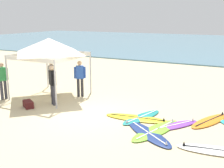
{
  "coord_description": "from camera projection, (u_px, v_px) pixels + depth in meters",
  "views": [
    {
      "loc": [
        5.5,
        -8.61,
        3.71
      ],
      "look_at": [
        0.47,
        1.18,
        1.0
      ],
      "focal_mm": 44.3,
      "sensor_mm": 36.0,
      "label": 1
    }
  ],
  "objects": [
    {
      "name": "surfboard_yellow",
      "position": [
        137.0,
        118.0,
        10.23
      ],
      "size": [
        2.48,
        0.94,
        0.19
      ],
      "color": "yellow",
      "rests_on": "ground"
    },
    {
      "name": "gear_bag_near_tent",
      "position": [
        28.0,
        104.0,
        11.51
      ],
      "size": [
        0.68,
        0.59,
        0.28
      ],
      "primitive_type": "cube",
      "rotation": [
        0.0,
        0.0,
        2.59
      ],
      "color": "#4C1919",
      "rests_on": "ground"
    },
    {
      "name": "surfboard_white",
      "position": [
        218.0,
        151.0,
        7.75
      ],
      "size": [
        2.36,
        1.01,
        0.19
      ],
      "color": "white",
      "rests_on": "ground"
    },
    {
      "name": "surfboard_orange",
      "position": [
        210.0,
        121.0,
        9.98
      ],
      "size": [
        1.36,
        2.19,
        0.19
      ],
      "color": "orange",
      "rests_on": "ground"
    },
    {
      "name": "person_black",
      "position": [
        53.0,
        82.0,
        11.67
      ],
      "size": [
        0.47,
        0.38,
        1.71
      ],
      "color": "#383842",
      "rests_on": "ground"
    },
    {
      "name": "surfboard_teal",
      "position": [
        142.0,
        117.0,
        10.33
      ],
      "size": [
        1.13,
        2.15,
        0.19
      ],
      "color": "#19847F",
      "rests_on": "ground"
    },
    {
      "name": "person_grey",
      "position": [
        52.0,
        75.0,
        13.02
      ],
      "size": [
        0.35,
        0.5,
        1.71
      ],
      "color": "black",
      "rests_on": "ground"
    },
    {
      "name": "ground_plane",
      "position": [
        88.0,
        114.0,
        10.77
      ],
      "size": [
        80.0,
        80.0,
        0.0
      ],
      "primitive_type": "plane",
      "color": "beige"
    },
    {
      "name": "sea",
      "position": [
        209.0,
        44.0,
        37.57
      ],
      "size": [
        80.0,
        36.0,
        0.1
      ],
      "primitive_type": "cube",
      "color": "#568499",
      "rests_on": "ground"
    },
    {
      "name": "surfboard_navy",
      "position": [
        149.0,
        134.0,
        8.88
      ],
      "size": [
        2.22,
        1.89,
        0.19
      ],
      "color": "navy",
      "rests_on": "ground"
    },
    {
      "name": "person_blue",
      "position": [
        80.0,
        76.0,
        12.88
      ],
      "size": [
        0.46,
        0.39,
        1.71
      ],
      "color": "#2D2D33",
      "rests_on": "ground"
    },
    {
      "name": "canopy_tent",
      "position": [
        49.0,
        46.0,
        12.58
      ],
      "size": [
        2.82,
        2.82,
        2.75
      ],
      "color": "#B7B7BC",
      "rests_on": "ground"
    },
    {
      "name": "person_green",
      "position": [
        2.0,
        78.0,
        12.45
      ],
      "size": [
        0.32,
        0.53,
        1.71
      ],
      "color": "#383842",
      "rests_on": "ground"
    },
    {
      "name": "surfboard_lime",
      "position": [
        156.0,
        130.0,
        9.16
      ],
      "size": [
        1.33,
        2.51,
        0.19
      ],
      "color": "#7AD12D",
      "rests_on": "ground"
    },
    {
      "name": "surfboard_purple",
      "position": [
        176.0,
        125.0,
        9.58
      ],
      "size": [
        1.48,
        1.8,
        0.19
      ],
      "color": "purple",
      "rests_on": "ground"
    }
  ]
}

